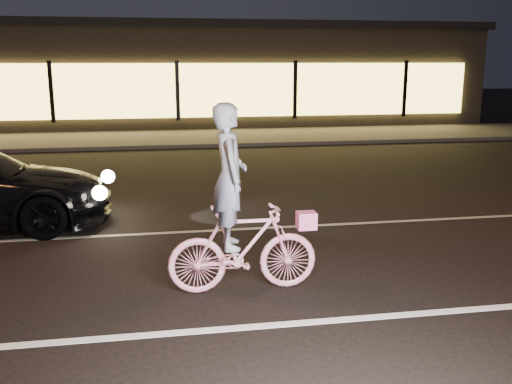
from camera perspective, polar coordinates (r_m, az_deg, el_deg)
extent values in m
plane|color=black|center=(7.43, -3.04, -8.33)|extent=(90.00, 90.00, 0.00)
cube|color=silver|center=(6.07, -1.29, -13.40)|extent=(60.00, 0.12, 0.01)
cube|color=gray|center=(9.31, -4.52, -3.87)|extent=(60.00, 0.10, 0.01)
cube|color=#383533|center=(20.07, -7.52, 5.35)|extent=(30.00, 4.00, 0.12)
cube|color=black|center=(25.90, -8.25, 11.34)|extent=(25.00, 8.00, 4.00)
cube|color=black|center=(25.92, -8.40, 15.88)|extent=(25.40, 8.40, 0.30)
cube|color=#FFD859|center=(21.82, -7.87, 10.01)|extent=(23.00, 0.15, 2.00)
cube|color=black|center=(22.04, -19.79, 9.41)|extent=(0.15, 0.08, 2.20)
cube|color=black|center=(21.74, -7.86, 10.00)|extent=(0.15, 0.08, 2.20)
cube|color=black|center=(22.36, 3.92, 10.17)|extent=(0.15, 0.08, 2.20)
cube|color=black|center=(23.83, 14.66, 9.96)|extent=(0.15, 0.08, 2.20)
imported|color=#FF3876|center=(6.78, -1.30, -5.62)|extent=(1.79, 0.50, 1.07)
imported|color=silver|center=(6.53, -2.67, 1.56)|extent=(0.40, 0.62, 1.69)
cube|color=#F53F86|center=(6.84, 5.06, -2.85)|extent=(0.23, 0.18, 0.20)
sphere|color=#FFF2BF|center=(10.62, -14.59, 1.50)|extent=(0.24, 0.24, 0.24)
sphere|color=#FFF2BF|center=(9.33, -15.36, -0.10)|extent=(0.24, 0.24, 0.24)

